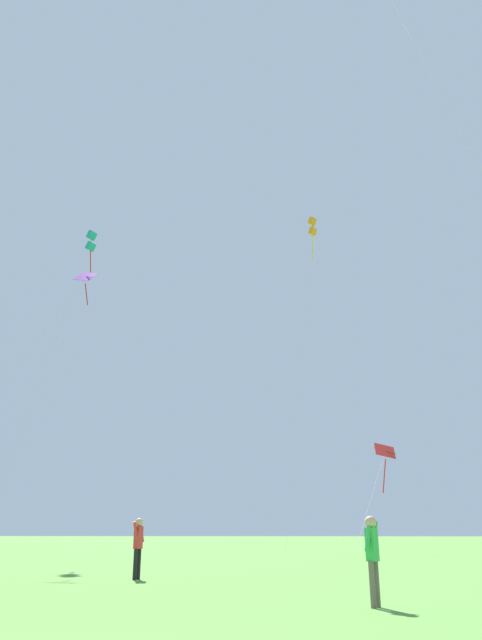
# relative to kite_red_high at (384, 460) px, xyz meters

# --- Properties ---
(kite_red_high) EXTENTS (4.12, 7.64, 7.52)m
(kite_red_high) POSITION_rel_kite_red_high_xyz_m (0.00, 0.00, 0.00)
(kite_red_high) COLOR red
(kite_red_high) RESTS_ON ground_plane
(kite_purple_streamer) EXTENTS (3.89, 10.61, 15.09)m
(kite_purple_streamer) POSITION_rel_kite_red_high_xyz_m (-17.77, -15.42, 7.35)
(kite_purple_streamer) COLOR purple
(kite_purple_streamer) RESTS_ON ground_plane
(kite_teal_box) EXTENTS (1.37, 9.18, 21.46)m
(kite_teal_box) POSITION_rel_kite_red_high_xyz_m (-20.25, -7.21, 14.21)
(kite_teal_box) COLOR teal
(kite_teal_box) RESTS_ON ground_plane
(kite_orange_box) EXTENTS (3.46, 5.00, 27.96)m
(kite_orange_box) POSITION_rel_kite_red_high_xyz_m (-4.17, 4.01, 20.58)
(kite_orange_box) COLOR orange
(kite_orange_box) RESTS_ON ground_plane
(person_in_blue_jacket) EXTENTS (0.31, 0.57, 1.82)m
(person_in_blue_jacket) POSITION_rel_kite_red_high_xyz_m (-11.65, -24.64, -5.15)
(person_in_blue_jacket) COLOR black
(person_in_blue_jacket) RESTS_ON ground_plane
(person_in_red_shirt) EXTENTS (0.39, 0.50, 1.72)m
(person_in_red_shirt) POSITION_rel_kite_red_high_xyz_m (-5.20, -31.58, -5.21)
(person_in_red_shirt) COLOR #665B4C
(person_in_red_shirt) RESTS_ON ground_plane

